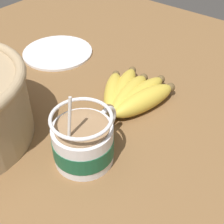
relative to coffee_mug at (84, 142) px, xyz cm
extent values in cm
cube|color=brown|center=(4.02, 2.02, -5.41)|extent=(129.13, 129.13, 3.05)
cylinder|color=silver|center=(-0.11, 0.00, -0.33)|extent=(9.99, 9.99, 7.12)
cylinder|color=#195638|center=(-0.11, 0.00, -0.64)|extent=(10.19, 10.19, 3.24)
torus|color=silver|center=(5.77, 0.00, 0.75)|extent=(5.35, 0.90, 5.35)
cylinder|color=#997551|center=(-0.11, 0.00, 3.33)|extent=(8.79, 8.79, 0.40)
torus|color=silver|center=(-0.11, 0.00, 5.39)|extent=(9.99, 9.99, 0.60)
cylinder|color=silver|center=(-2.89, 0.00, 4.00)|extent=(2.55, 0.50, 12.85)
ellipsoid|color=silver|center=(-1.86, 0.00, -2.38)|extent=(3.00, 2.00, 0.80)
cylinder|color=brown|center=(9.03, 1.77, -0.98)|extent=(2.00, 2.00, 3.00)
ellipsoid|color=gold|center=(17.25, -0.37, -1.74)|extent=(15.58, 7.93, 4.29)
sphere|color=brown|center=(24.50, -2.25, -1.74)|extent=(1.93, 1.93, 1.93)
ellipsoid|color=gold|center=(18.00, 1.37, -1.87)|extent=(16.11, 4.75, 4.03)
sphere|color=brown|center=(25.96, 1.01, -1.87)|extent=(1.81, 1.81, 1.81)
ellipsoid|color=gold|center=(17.04, 3.10, -1.79)|extent=(14.72, 6.46, 4.19)
sphere|color=brown|center=(24.05, 4.26, -1.79)|extent=(1.89, 1.89, 1.89)
ellipsoid|color=gold|center=(17.56, 5.12, -1.95)|extent=(16.60, 9.56, 3.87)
sphere|color=brown|center=(25.15, 8.10, -1.95)|extent=(1.74, 1.74, 1.74)
ellipsoid|color=gold|center=(15.74, 6.20, -2.01)|extent=(13.80, 10.87, 3.74)
sphere|color=brown|center=(21.61, 10.07, -2.01)|extent=(1.68, 1.68, 1.68)
cylinder|color=white|center=(22.33, 29.82, -3.58)|extent=(17.86, 17.86, 0.60)
camera|label=1|loc=(-25.19, -25.95, 36.67)|focal=50.00mm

